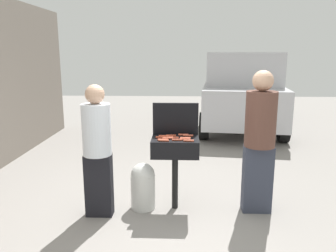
% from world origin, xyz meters
% --- Properties ---
extents(ground_plane, '(24.00, 24.00, 0.00)m').
position_xyz_m(ground_plane, '(0.00, 0.00, 0.00)').
color(ground_plane, gray).
extents(bbq_grill, '(0.60, 0.44, 0.95)m').
position_xyz_m(bbq_grill, '(0.14, 0.27, 0.81)').
color(bbq_grill, black).
rests_on(bbq_grill, ground).
extents(grill_lid_open, '(0.60, 0.05, 0.42)m').
position_xyz_m(grill_lid_open, '(0.14, 0.49, 1.16)').
color(grill_lid_open, black).
rests_on(grill_lid_open, bbq_grill).
extents(hot_dog_0, '(0.13, 0.03, 0.03)m').
position_xyz_m(hot_dog_0, '(-0.01, 0.15, 0.96)').
color(hot_dog_0, '#AD4228').
rests_on(hot_dog_0, bbq_grill).
extents(hot_dog_1, '(0.13, 0.04, 0.03)m').
position_xyz_m(hot_dog_1, '(-0.01, 0.33, 0.96)').
color(hot_dog_1, '#AD4228').
rests_on(hot_dog_1, bbq_grill).
extents(hot_dog_2, '(0.13, 0.04, 0.03)m').
position_xyz_m(hot_dog_2, '(0.12, 0.25, 0.96)').
color(hot_dog_2, '#B74C33').
rests_on(hot_dog_2, bbq_grill).
extents(hot_dog_3, '(0.13, 0.03, 0.03)m').
position_xyz_m(hot_dog_3, '(0.17, 0.14, 0.96)').
color(hot_dog_3, '#B74C33').
rests_on(hot_dog_3, bbq_grill).
extents(hot_dog_4, '(0.13, 0.03, 0.03)m').
position_xyz_m(hot_dog_4, '(0.24, 0.41, 0.96)').
color(hot_dog_4, '#B74C33').
rests_on(hot_dog_4, bbq_grill).
extents(hot_dog_5, '(0.13, 0.03, 0.03)m').
position_xyz_m(hot_dog_5, '(0.08, 0.36, 0.96)').
color(hot_dog_5, '#AD4228').
rests_on(hot_dog_5, bbq_grill).
extents(hot_dog_6, '(0.13, 0.03, 0.03)m').
position_xyz_m(hot_dog_6, '(0.26, 0.19, 0.96)').
color(hot_dog_6, '#B74C33').
rests_on(hot_dog_6, bbq_grill).
extents(hot_dog_7, '(0.13, 0.03, 0.03)m').
position_xyz_m(hot_dog_7, '(0.27, 0.23, 0.96)').
color(hot_dog_7, '#AD4228').
rests_on(hot_dog_7, bbq_grill).
extents(hot_dog_8, '(0.13, 0.03, 0.03)m').
position_xyz_m(hot_dog_8, '(0.05, 0.21, 0.96)').
color(hot_dog_8, '#B74C33').
rests_on(hot_dog_8, bbq_grill).
extents(hot_dog_9, '(0.13, 0.04, 0.03)m').
position_xyz_m(hot_dog_9, '(0.30, 0.37, 0.96)').
color(hot_dog_9, '#B74C33').
rests_on(hot_dog_9, bbq_grill).
extents(hot_dog_10, '(0.13, 0.03, 0.03)m').
position_xyz_m(hot_dog_10, '(0.31, 0.11, 0.96)').
color(hot_dog_10, '#C6593D').
rests_on(hot_dog_10, bbq_grill).
extents(hot_dog_11, '(0.13, 0.03, 0.03)m').
position_xyz_m(hot_dog_11, '(-0.04, 0.25, 0.96)').
color(hot_dog_11, '#AD4228').
rests_on(hot_dog_11, bbq_grill).
extents(hot_dog_12, '(0.13, 0.04, 0.03)m').
position_xyz_m(hot_dog_12, '(0.05, 0.28, 0.96)').
color(hot_dog_12, '#AD4228').
rests_on(hot_dog_12, bbq_grill).
extents(hot_dog_13, '(0.13, 0.04, 0.03)m').
position_xyz_m(hot_dog_13, '(-0.00, 0.10, 0.96)').
color(hot_dog_13, '#C6593D').
rests_on(hot_dog_13, bbq_grill).
extents(propane_tank, '(0.32, 0.32, 0.62)m').
position_xyz_m(propane_tank, '(-0.28, 0.25, 0.32)').
color(propane_tank, silver).
rests_on(propane_tank, ground).
extents(person_left, '(0.35, 0.35, 1.65)m').
position_xyz_m(person_left, '(-0.81, 0.04, 0.90)').
color(person_left, black).
rests_on(person_left, ground).
extents(person_right, '(0.38, 0.38, 1.81)m').
position_xyz_m(person_right, '(1.19, 0.23, 0.98)').
color(person_right, '#333847').
rests_on(person_right, ground).
extents(parked_minivan, '(2.41, 4.58, 2.02)m').
position_xyz_m(parked_minivan, '(1.82, 5.30, 1.03)').
color(parked_minivan, '#B7B7BC').
rests_on(parked_minivan, ground).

